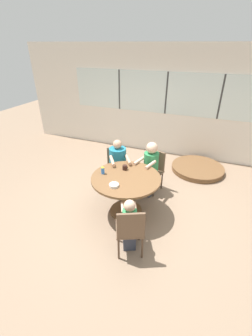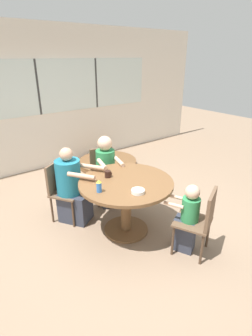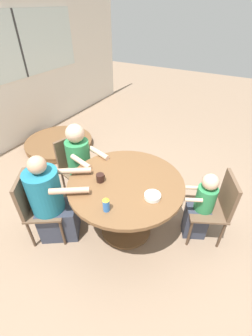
% 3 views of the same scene
% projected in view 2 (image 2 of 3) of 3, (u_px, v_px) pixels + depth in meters
% --- Properties ---
extents(ground_plane, '(16.00, 16.00, 0.00)m').
position_uv_depth(ground_plane, '(126.00, 230.00, 3.62)').
color(ground_plane, '#8C725B').
extents(wall_back_with_windows, '(8.40, 0.08, 2.80)m').
position_uv_depth(wall_back_with_windows, '(39.00, 100.00, 5.13)').
color(wall_back_with_windows, silver).
rests_on(wall_back_with_windows, ground_plane).
extents(dining_table, '(1.21, 1.21, 0.75)m').
position_uv_depth(dining_table, '(126.00, 193.00, 3.39)').
color(dining_table, brown).
rests_on(dining_table, ground_plane).
extents(chair_for_woman_green_shirt, '(0.49, 0.49, 0.85)m').
position_uv_depth(chair_for_woman_green_shirt, '(103.00, 170.00, 4.25)').
color(chair_for_woman_green_shirt, brown).
rests_on(chair_for_woman_green_shirt, ground_plane).
extents(chair_for_man_blue_shirt, '(0.55, 0.55, 0.85)m').
position_uv_depth(chair_for_man_blue_shirt, '(61.00, 186.00, 3.72)').
color(chair_for_man_blue_shirt, brown).
rests_on(chair_for_man_blue_shirt, ground_plane).
extents(chair_for_toddler, '(0.53, 0.53, 0.85)m').
position_uv_depth(chair_for_toddler, '(201.00, 218.00, 3.00)').
color(chair_for_toddler, brown).
rests_on(chair_for_toddler, ground_plane).
extents(person_woman_green_shirt, '(0.42, 0.59, 1.11)m').
position_uv_depth(person_woman_green_shirt, '(106.00, 174.00, 4.11)').
color(person_woman_green_shirt, '#333847').
rests_on(person_woman_green_shirt, ground_plane).
extents(person_man_blue_shirt, '(0.63, 0.71, 1.10)m').
position_uv_depth(person_man_blue_shirt, '(72.00, 190.00, 3.67)').
color(person_man_blue_shirt, '#333847').
rests_on(person_man_blue_shirt, ground_plane).
extents(person_toddler, '(0.35, 0.43, 0.89)m').
position_uv_depth(person_toddler, '(187.00, 221.00, 3.11)').
color(person_toddler, '#333847').
rests_on(person_toddler, ground_plane).
extents(coffee_mug, '(0.09, 0.08, 0.09)m').
position_uv_depth(coffee_mug, '(108.00, 174.00, 3.41)').
color(coffee_mug, black).
rests_on(coffee_mug, dining_table).
extents(sippy_cup, '(0.06, 0.06, 0.16)m').
position_uv_depth(sippy_cup, '(99.00, 186.00, 3.03)').
color(sippy_cup, blue).
rests_on(sippy_cup, dining_table).
extents(bowl_white_shallow, '(0.16, 0.16, 0.04)m').
position_uv_depth(bowl_white_shallow, '(138.00, 191.00, 3.03)').
color(bowl_white_shallow, white).
rests_on(bowl_white_shallow, dining_table).
extents(folded_table_stack, '(1.25, 1.25, 0.12)m').
position_uv_depth(folded_table_stack, '(108.00, 163.00, 5.72)').
color(folded_table_stack, brown).
rests_on(folded_table_stack, ground_plane).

